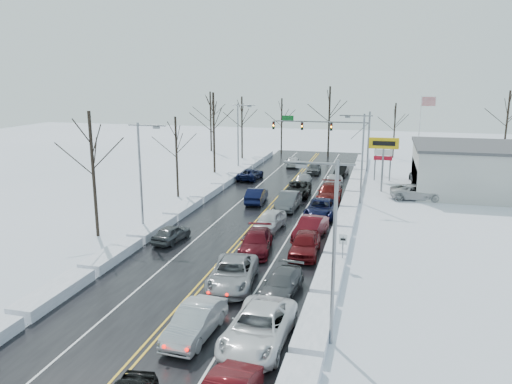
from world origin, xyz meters
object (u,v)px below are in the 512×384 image
(traffic_signal_mast, at_px, (331,130))
(dealership_building, at_px, (511,170))
(flagpole, at_px, (421,127))
(oncoming_car_0, at_px, (257,203))
(tires_plus_sign, at_px, (384,147))

(traffic_signal_mast, relative_size, dealership_building, 0.65)
(traffic_signal_mast, relative_size, flagpole, 1.33)
(oncoming_car_0, bearing_deg, tires_plus_sign, -148.83)
(traffic_signal_mast, relative_size, oncoming_car_0, 2.83)
(tires_plus_sign, bearing_deg, oncoming_car_0, -145.48)
(flagpole, bearing_deg, dealership_building, -53.73)
(oncoming_car_0, bearing_deg, traffic_signal_mast, -107.59)
(traffic_signal_mast, relative_size, tires_plus_sign, 2.21)
(tires_plus_sign, bearing_deg, dealership_building, 8.47)
(tires_plus_sign, xyz_separation_m, flagpole, (4.67, 14.01, 0.93))
(flagpole, distance_m, dealership_building, 15.24)
(dealership_building, relative_size, oncoming_car_0, 4.34)
(traffic_signal_mast, height_order, flagpole, flagpole)
(tires_plus_sign, height_order, oncoming_car_0, tires_plus_sign)
(traffic_signal_mast, bearing_deg, flagpole, 9.73)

